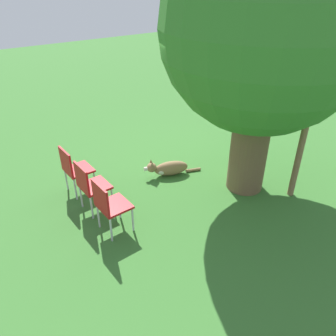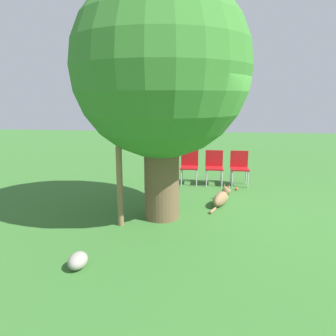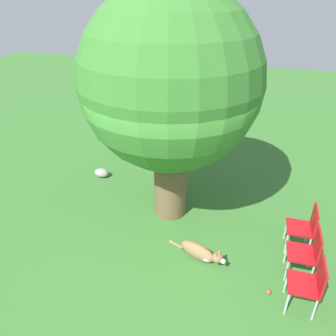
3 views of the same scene
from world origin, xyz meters
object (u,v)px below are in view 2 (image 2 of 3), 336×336
(dog, at_px, (222,198))
(red_chair_2, at_px, (189,164))
(fence_post, at_px, (120,185))
(red_chair_0, at_px, (239,166))
(oak_tree, at_px, (161,71))
(red_chair_1, at_px, (214,165))
(tennis_ball, at_px, (236,189))

(dog, relative_size, red_chair_2, 1.23)
(dog, height_order, fence_post, fence_post)
(red_chair_0, xyz_separation_m, red_chair_2, (0.01, 1.25, 0.00))
(oak_tree, bearing_deg, red_chair_1, -21.79)
(red_chair_2, bearing_deg, fence_post, -20.10)
(red_chair_0, distance_m, red_chair_1, 0.63)
(red_chair_1, bearing_deg, oak_tree, -22.71)
(dog, height_order, red_chair_1, red_chair_1)
(fence_post, relative_size, red_chair_2, 1.66)
(red_chair_1, bearing_deg, dog, 3.86)
(oak_tree, xyz_separation_m, fence_post, (-0.46, 0.66, -1.90))
(red_chair_0, bearing_deg, tennis_ball, -11.44)
(dog, distance_m, tennis_ball, 1.20)
(fence_post, bearing_deg, red_chair_0, -37.75)
(red_chair_1, xyz_separation_m, red_chair_2, (0.00, 0.63, 0.00))
(dog, bearing_deg, red_chair_1, 25.88)
(fence_post, distance_m, red_chair_1, 3.38)
(fence_post, height_order, red_chair_1, fence_post)
(red_chair_2, bearing_deg, dog, 24.26)
(dog, bearing_deg, tennis_ball, 1.52)
(fence_post, relative_size, tennis_ball, 21.02)
(fence_post, height_order, red_chair_2, fence_post)
(dog, xyz_separation_m, fence_post, (-1.33, 1.78, 0.57))
(oak_tree, height_order, red_chair_0, oak_tree)
(oak_tree, relative_size, fence_post, 2.93)
(fence_post, xyz_separation_m, red_chair_2, (2.94, -1.02, -0.22))
(oak_tree, height_order, dog, oak_tree)
(red_chair_2, bearing_deg, red_chair_0, 88.80)
(oak_tree, height_order, fence_post, oak_tree)
(red_chair_1, bearing_deg, fence_post, -30.21)
(dog, xyz_separation_m, red_chair_1, (1.61, 0.14, 0.36))
(fence_post, bearing_deg, oak_tree, -55.05)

